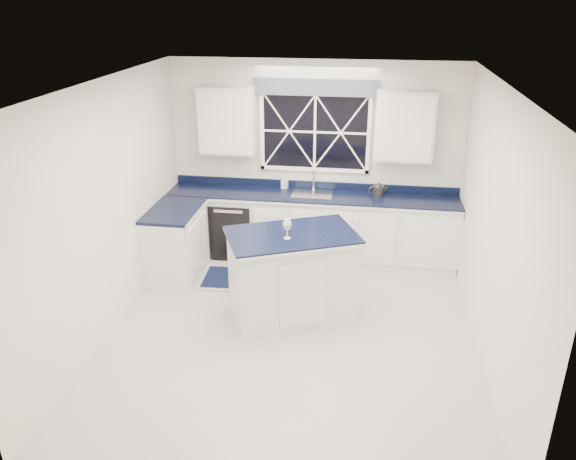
% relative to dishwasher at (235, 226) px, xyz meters
% --- Properties ---
extents(ground, '(4.50, 4.50, 0.00)m').
position_rel_dishwasher_xyz_m(ground, '(1.10, -1.95, -0.41)').
color(ground, '#B8B8B3').
rests_on(ground, ground).
extents(back_wall, '(4.00, 0.10, 2.70)m').
position_rel_dishwasher_xyz_m(back_wall, '(1.10, 0.30, 0.94)').
color(back_wall, white).
rests_on(back_wall, ground).
extents(base_cabinets, '(3.99, 1.60, 0.90)m').
position_rel_dishwasher_xyz_m(base_cabinets, '(0.77, -0.17, 0.04)').
color(base_cabinets, white).
rests_on(base_cabinets, ground).
extents(countertop, '(3.98, 0.64, 0.04)m').
position_rel_dishwasher_xyz_m(countertop, '(1.10, 0.00, 0.51)').
color(countertop, black).
rests_on(countertop, base_cabinets).
extents(dishwasher, '(0.60, 0.58, 0.82)m').
position_rel_dishwasher_xyz_m(dishwasher, '(0.00, 0.00, 0.00)').
color(dishwasher, black).
rests_on(dishwasher, ground).
extents(window, '(1.65, 0.09, 1.26)m').
position_rel_dishwasher_xyz_m(window, '(1.10, 0.25, 1.42)').
color(window, black).
rests_on(window, ground).
extents(upper_cabinets, '(3.10, 0.34, 0.90)m').
position_rel_dishwasher_xyz_m(upper_cabinets, '(1.10, 0.13, 1.49)').
color(upper_cabinets, white).
rests_on(upper_cabinets, ground).
extents(faucet, '(0.05, 0.20, 0.30)m').
position_rel_dishwasher_xyz_m(faucet, '(1.10, 0.19, 0.69)').
color(faucet, silver).
rests_on(faucet, countertop).
extents(island, '(1.62, 1.34, 1.05)m').
position_rel_dishwasher_xyz_m(island, '(1.05, -1.60, 0.12)').
color(island, white).
rests_on(island, ground).
extents(rug, '(1.21, 0.77, 0.02)m').
position_rel_dishwasher_xyz_m(rug, '(0.30, -0.81, -0.40)').
color(rug, '#ACACA7').
rests_on(rug, ground).
extents(kettle, '(0.26, 0.18, 0.19)m').
position_rel_dishwasher_xyz_m(kettle, '(1.99, 0.11, 0.62)').
color(kettle, '#2F2E31').
rests_on(kettle, countertop).
extents(wine_glass, '(0.10, 0.10, 0.23)m').
position_rel_dishwasher_xyz_m(wine_glass, '(1.02, -1.73, 0.79)').
color(wine_glass, silver).
rests_on(wine_glass, island).
extents(soap_bottle, '(0.10, 0.10, 0.18)m').
position_rel_dishwasher_xyz_m(soap_bottle, '(0.69, 0.21, 0.62)').
color(soap_bottle, silver).
rests_on(soap_bottle, countertop).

